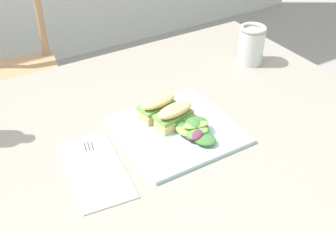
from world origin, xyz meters
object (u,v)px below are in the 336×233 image
Objects in this scene: fork_on_napkin at (94,163)px; mason_jar_iced_tea at (251,46)px; chair_wooden_far at (12,74)px; sandwich_half_front at (175,115)px; sandwich_half_back at (158,106)px; dining_table at (177,182)px; plate_lunch at (177,130)px.

fork_on_napkin is 0.63m from mason_jar_iced_tea.
chair_wooden_far is at bearing 123.88° from mason_jar_iced_tea.
fork_on_napkin is (-0.22, -0.02, -0.03)m from sandwich_half_front.
fork_on_napkin is 1.57× the size of mason_jar_iced_tea.
fork_on_napkin is at bearing -159.47° from sandwich_half_back.
chair_wooden_far is 4.70× the size of fork_on_napkin.
sandwich_half_front is at bearing -79.20° from chair_wooden_far.
chair_wooden_far is (-0.17, 1.09, -0.17)m from dining_table.
chair_wooden_far reaches higher than sandwich_half_back.
plate_lunch is 2.61× the size of sandwich_half_front.
dining_table is 1.11m from chair_wooden_far.
fork_on_napkin is at bearing -173.83° from sandwich_half_front.
plate_lunch is (0.03, 0.04, 0.13)m from dining_table.
mason_jar_iced_tea is at bearing 16.49° from sandwich_half_back.
dining_table is at bearing -97.14° from sandwich_half_back.
chair_wooden_far is at bearing 100.50° from plate_lunch.
chair_wooden_far is 8.46× the size of sandwich_half_front.
fork_on_napkin is at bearing -91.41° from chair_wooden_far.
sandwich_half_front and sandwich_half_back have the same top height.
sandwich_half_front is at bearing 64.42° from dining_table.
chair_wooden_far reaches higher than mason_jar_iced_tea.
chair_wooden_far is 1.09m from fork_on_napkin.
sandwich_half_back is at bearing 104.69° from sandwich_half_front.
sandwich_half_back is at bearing 99.26° from plate_lunch.
mason_jar_iced_tea is (0.39, 0.12, 0.01)m from sandwich_half_back.
plate_lunch reaches higher than dining_table.
chair_wooden_far is 7.38× the size of mason_jar_iced_tea.
fork_on_napkin is (-0.19, 0.03, 0.13)m from dining_table.
chair_wooden_far reaches higher than fork_on_napkin.
sandwich_half_back is 0.56× the size of fork_on_napkin.
plate_lunch is at bearing -154.19° from mason_jar_iced_tea.
plate_lunch is at bearing 60.36° from dining_table.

